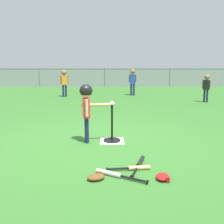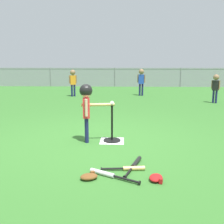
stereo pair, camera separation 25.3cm
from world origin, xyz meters
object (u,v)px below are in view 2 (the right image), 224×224
(spare_bat_black, at_px, (135,164))
(batter_child, at_px, (87,101))
(fielder_deep_left, at_px, (216,85))
(spare_bat_silver, at_px, (107,174))
(glove_near_bats, at_px, (89,176))
(glove_by_plate, at_px, (156,178))
(baseball_on_tee, at_px, (112,103))
(spare_bat_wood, at_px, (129,168))
(fielder_near_right, at_px, (73,79))
(fielder_deep_right, at_px, (141,79))
(batting_tee, at_px, (112,135))

(spare_bat_black, bearing_deg, batter_child, 126.59)
(fielder_deep_left, xyz_separation_m, spare_bat_silver, (-3.52, -6.33, -0.64))
(spare_bat_black, distance_m, glove_near_bats, 0.74)
(glove_by_plate, bearing_deg, baseball_on_tee, 110.70)
(glove_by_plate, bearing_deg, spare_bat_silver, 171.29)
(batter_child, height_order, spare_bat_wood, batter_child)
(fielder_near_right, relative_size, glove_by_plate, 4.46)
(glove_by_plate, bearing_deg, glove_near_bats, 179.54)
(baseball_on_tee, relative_size, spare_bat_silver, 0.11)
(batter_child, xyz_separation_m, spare_bat_silver, (0.45, -1.47, -0.73))
(fielder_deep_left, height_order, glove_by_plate, fielder_deep_left)
(fielder_deep_left, bearing_deg, fielder_near_right, 163.04)
(batter_child, bearing_deg, fielder_near_right, 103.02)
(batter_child, height_order, spare_bat_silver, batter_child)
(spare_bat_wood, xyz_separation_m, glove_near_bats, (-0.51, -0.29, 0.01))
(glove_near_bats, bearing_deg, baseball_on_tee, 82.34)
(fielder_near_right, distance_m, spare_bat_wood, 8.15)
(baseball_on_tee, distance_m, glove_near_bats, 1.77)
(baseball_on_tee, relative_size, fielder_deep_right, 0.06)
(glove_by_plate, bearing_deg, batter_child, 124.33)
(batting_tee, relative_size, fielder_deep_left, 0.66)
(baseball_on_tee, height_order, batter_child, batter_child)
(batting_tee, bearing_deg, spare_bat_black, -72.39)
(batting_tee, relative_size, spare_bat_black, 0.97)
(spare_bat_wood, xyz_separation_m, spare_bat_black, (0.08, 0.16, -0.00))
(batting_tee, xyz_separation_m, batter_child, (-0.45, -0.06, 0.65))
(fielder_deep_right, bearing_deg, fielder_deep_left, -39.45)
(baseball_on_tee, relative_size, fielder_deep_left, 0.07)
(batter_child, xyz_separation_m, glove_near_bats, (0.23, -1.55, -0.72))
(batting_tee, xyz_separation_m, fielder_deep_left, (3.52, 4.80, 0.56))
(fielder_deep_left, distance_m, fielder_near_right, 5.74)
(spare_bat_wood, distance_m, spare_bat_black, 0.18)
(baseball_on_tee, height_order, spare_bat_black, baseball_on_tee)
(fielder_near_right, bearing_deg, spare_bat_silver, -76.20)
(spare_bat_wood, bearing_deg, spare_bat_silver, -145.27)
(glove_near_bats, bearing_deg, batter_child, 98.56)
(batter_child, xyz_separation_m, fielder_near_right, (-1.51, 6.54, -0.02))
(glove_by_plate, bearing_deg, spare_bat_wood, 137.79)
(batting_tee, xyz_separation_m, spare_bat_black, (0.37, -1.18, -0.08))
(fielder_near_right, relative_size, spare_bat_silver, 1.76)
(batter_child, bearing_deg, glove_by_plate, -55.67)
(batting_tee, bearing_deg, batter_child, -171.92)
(fielder_deep_left, distance_m, spare_bat_black, 6.78)
(fielder_deep_left, bearing_deg, fielder_deep_right, 140.55)
(batter_child, bearing_deg, fielder_deep_left, 50.75)
(spare_bat_black, xyz_separation_m, glove_by_plate, (0.24, -0.45, 0.01))
(spare_bat_silver, relative_size, glove_near_bats, 2.48)
(baseball_on_tee, xyz_separation_m, spare_bat_silver, (0.00, -1.53, -0.68))
(glove_near_bats, bearing_deg, fielder_deep_right, 81.82)
(fielder_deep_left, bearing_deg, glove_near_bats, -120.24)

